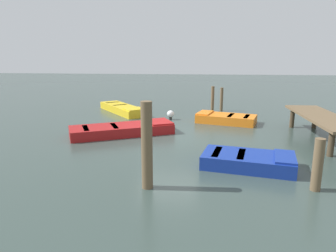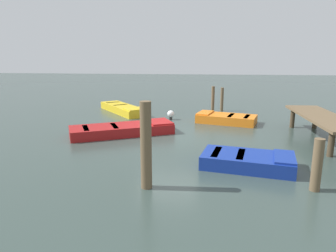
# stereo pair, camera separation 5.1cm
# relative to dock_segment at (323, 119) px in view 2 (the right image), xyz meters

# --- Properties ---
(ground_plane) EXTENTS (80.00, 80.00, 0.00)m
(ground_plane) POSITION_rel_dock_segment_xyz_m (-0.23, -6.06, -0.83)
(ground_plane) COLOR #33423D
(dock_segment) EXTENTS (5.22, 1.55, 0.95)m
(dock_segment) POSITION_rel_dock_segment_xyz_m (0.00, 0.00, 0.00)
(dock_segment) COLOR brown
(dock_segment) RESTS_ON ground_plane
(rowboat_blue) EXTENTS (1.89, 2.85, 0.46)m
(rowboat_blue) POSITION_rel_dock_segment_xyz_m (3.43, -3.27, -0.61)
(rowboat_blue) COLOR navy
(rowboat_blue) RESTS_ON ground_plane
(rowboat_yellow) EXTENTS (3.89, 3.40, 0.46)m
(rowboat_yellow) POSITION_rel_dock_segment_xyz_m (-4.91, -9.20, -0.61)
(rowboat_yellow) COLOR gold
(rowboat_yellow) RESTS_ON ground_plane
(rowboat_red) EXTENTS (3.09, 4.39, 0.46)m
(rowboat_red) POSITION_rel_dock_segment_xyz_m (0.02, -7.93, -0.61)
(rowboat_red) COLOR maroon
(rowboat_red) RESTS_ON ground_plane
(rowboat_orange) EXTENTS (2.08, 3.05, 0.46)m
(rowboat_orange) POSITION_rel_dock_segment_xyz_m (-2.73, -3.49, -0.61)
(rowboat_orange) COLOR orange
(rowboat_orange) RESTS_ON ground_plane
(mooring_piling_mid_right) EXTENTS (0.17, 0.17, 1.58)m
(mooring_piling_mid_right) POSITION_rel_dock_segment_xyz_m (-4.74, -4.08, -0.04)
(mooring_piling_mid_right) COLOR brown
(mooring_piling_mid_right) RESTS_ON ground_plane
(mooring_piling_far_left) EXTENTS (0.28, 0.28, 2.19)m
(mooring_piling_far_left) POSITION_rel_dock_segment_xyz_m (5.16, -6.00, 0.27)
(mooring_piling_far_left) COLOR brown
(mooring_piling_far_left) RESTS_ON ground_plane
(mooring_piling_near_left) EXTENTS (0.24, 0.24, 1.32)m
(mooring_piling_near_left) POSITION_rel_dock_segment_xyz_m (4.88, -1.86, -0.16)
(mooring_piling_near_left) COLOR brown
(mooring_piling_near_left) RESTS_ON ground_plane
(mooring_piling_near_right) EXTENTS (0.18, 0.18, 1.37)m
(mooring_piling_near_right) POSITION_rel_dock_segment_xyz_m (-6.05, -3.51, -0.14)
(mooring_piling_near_right) COLOR brown
(mooring_piling_near_right) RESTS_ON ground_plane
(marker_buoy) EXTENTS (0.36, 0.36, 0.48)m
(marker_buoy) POSITION_rel_dock_segment_xyz_m (-3.19, -6.24, -0.54)
(marker_buoy) COLOR #262626
(marker_buoy) RESTS_ON ground_plane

